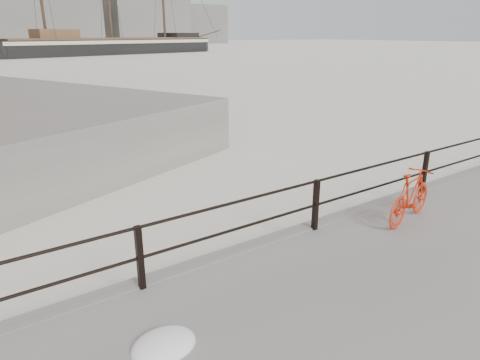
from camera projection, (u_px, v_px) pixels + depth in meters
ground at (414, 204)px, 10.34m from camera, size 400.00×400.00×0.00m
guardrail at (424, 172)px, 9.94m from camera, size 28.00×0.10×1.00m
bicycle at (411, 196)px, 8.42m from camera, size 1.75×0.60×1.04m
barque_black at (113, 54)px, 83.12m from camera, size 57.41×27.93×31.48m
industrial_west at (40, 15)px, 126.81m from camera, size 32.00×18.00×18.00m
industrial_mid at (144, 8)px, 148.62m from camera, size 26.00×20.00×24.00m
industrial_east at (195, 24)px, 166.56m from camera, size 20.00×16.00×14.00m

